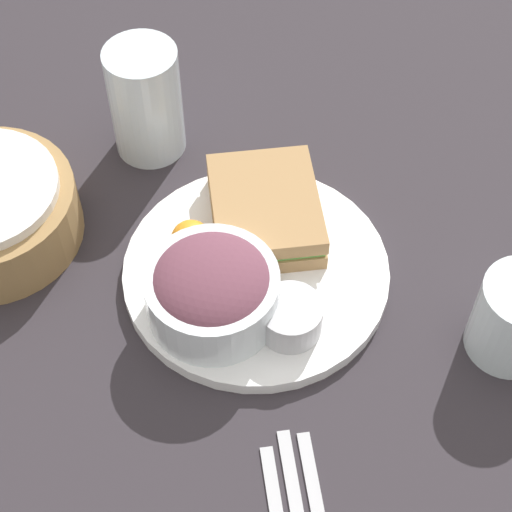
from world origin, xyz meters
TOP-DOWN VIEW (x-y plane):
  - ground_plane at (0.00, 0.00)m, footprint 4.00×4.00m
  - plate at (0.00, 0.00)m, footprint 0.28×0.28m
  - sandwich at (0.06, 0.01)m, footprint 0.17×0.16m
  - salad_bowl at (-0.06, 0.03)m, footprint 0.13×0.13m
  - dressing_cup at (-0.06, -0.05)m, footprint 0.06×0.06m
  - orange_wedge at (0.00, 0.07)m, footprint 0.04×0.04m
  - drink_glass at (0.15, 0.17)m, footprint 0.08×0.08m

SIDE VIEW (x-z plane):
  - ground_plane at x=0.00m, z-range 0.00..0.00m
  - plate at x=0.00m, z-range 0.00..0.02m
  - dressing_cup at x=-0.06m, z-range 0.02..0.05m
  - orange_wedge at x=0.00m, z-range 0.02..0.06m
  - sandwich at x=0.06m, z-range 0.02..0.06m
  - salad_bowl at x=-0.06m, z-range 0.02..0.09m
  - drink_glass at x=0.15m, z-range 0.00..0.14m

